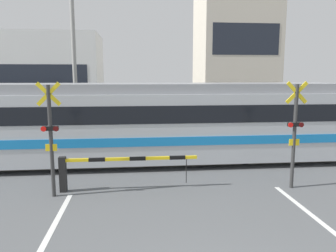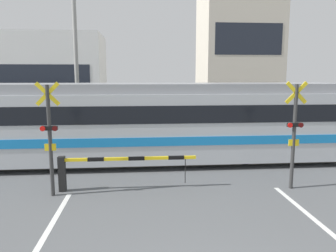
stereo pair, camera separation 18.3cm
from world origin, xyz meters
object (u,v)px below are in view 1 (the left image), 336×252
object	(u,v)px
crossing_barrier_far	(207,131)
crossing_signal_left	(51,135)
pedestrian	(147,117)
commuter_train	(69,122)
crossing_barrier_near	(101,166)
crossing_signal_right	(295,130)

from	to	relation	value
crossing_barrier_far	crossing_signal_left	world-z (taller)	crossing_signal_left
crossing_barrier_far	pedestrian	size ratio (longest dim) A/B	2.43
commuter_train	crossing_barrier_near	bearing A→B (deg)	-64.60
crossing_signal_left	crossing_signal_right	distance (m)	7.23
crossing_barrier_far	crossing_signal_left	distance (m)	8.54
commuter_train	crossing_barrier_far	xyz separation A→B (m)	(6.06, 2.58, -0.93)
crossing_signal_left	crossing_signal_right	size ratio (longest dim) A/B	1.00
crossing_barrier_near	crossing_barrier_far	world-z (taller)	same
commuter_train	pedestrian	size ratio (longest dim) A/B	12.78
commuter_train	crossing_barrier_far	world-z (taller)	commuter_train
crossing_signal_left	pedestrian	xyz separation A→B (m)	(3.11, 9.96, -0.83)
commuter_train	crossing_barrier_far	size ratio (longest dim) A/B	5.27
crossing_signal_right	crossing_barrier_far	bearing A→B (deg)	102.36
crossing_signal_right	crossing_signal_left	bearing A→B (deg)	180.00
crossing_barrier_far	pedestrian	bearing A→B (deg)	125.79
commuter_train	crossing_signal_left	distance (m)	3.50
crossing_signal_right	pedestrian	world-z (taller)	crossing_signal_right
crossing_signal_left	pedestrian	bearing A→B (deg)	72.67
pedestrian	commuter_train	bearing A→B (deg)	-116.81
crossing_signal_left	pedestrian	world-z (taller)	crossing_signal_left
commuter_train	pedestrian	bearing A→B (deg)	63.19
commuter_train	crossing_signal_right	xyz separation A→B (m)	(7.39, -3.50, 0.13)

